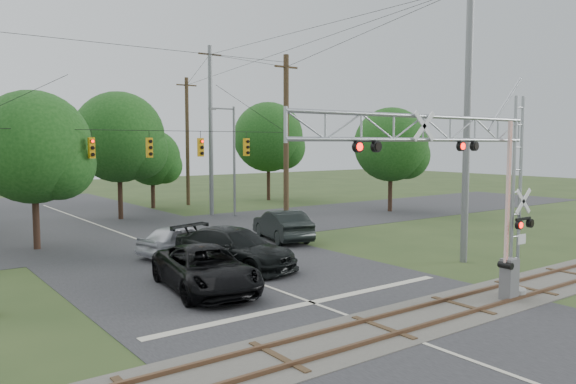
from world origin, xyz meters
TOP-DOWN VIEW (x-y plane):
  - ground at (0.00, 0.00)m, footprint 160.00×160.00m
  - road_main at (0.00, 10.00)m, footprint 14.00×90.00m
  - road_cross at (0.00, 24.00)m, footprint 90.00×12.00m
  - railroad_track at (0.00, 2.00)m, footprint 90.00×3.20m
  - crossing_gantry at (3.38, 1.64)m, footprint 11.17×0.95m
  - traffic_signal_span at (0.93, 20.00)m, footprint 19.34×0.36m
  - pickup_black at (-2.25, 9.33)m, footprint 3.78×6.61m
  - car_dark at (0.69, 12.04)m, footprint 4.26×6.86m
  - sedan_silver at (0.09, 16.36)m, footprint 5.07×3.15m
  - suv_dark at (6.87, 16.82)m, footprint 3.23×5.79m
  - streetlight at (10.13, 27.95)m, footprint 2.29×0.24m
  - utility_poles at (1.93, 22.32)m, footprint 24.84×31.18m
  - treeline at (1.04, 32.61)m, footprint 49.55×24.34m

SIDE VIEW (x-z plane):
  - ground at x=0.00m, z-range 0.00..0.00m
  - road_main at x=0.00m, z-range 0.00..0.02m
  - road_cross at x=0.00m, z-range 0.00..0.02m
  - railroad_track at x=0.00m, z-range -0.05..0.11m
  - sedan_silver at x=0.09m, z-range 0.00..1.61m
  - pickup_black at x=-2.25m, z-range 0.00..1.74m
  - suv_dark at x=6.87m, z-range 0.00..1.81m
  - car_dark at x=0.69m, z-range 0.00..1.86m
  - crossing_gantry at x=3.38m, z-range 0.89..8.36m
  - streetlight at x=10.13m, z-range 0.51..9.09m
  - traffic_signal_span at x=0.93m, z-range -0.03..11.47m
  - treeline at x=1.04m, z-range 0.81..10.86m
  - utility_poles at x=1.93m, z-range -0.33..13.40m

